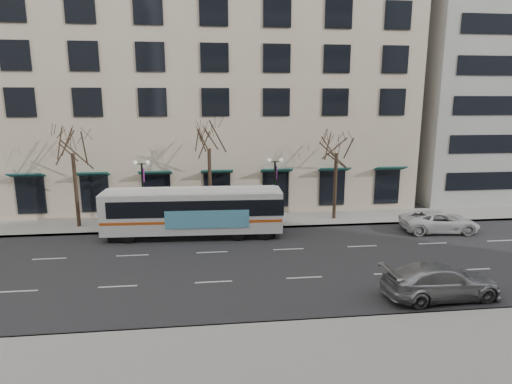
{
  "coord_description": "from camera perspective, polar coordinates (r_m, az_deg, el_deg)",
  "views": [
    {
      "loc": [
        -0.18,
        -23.87,
        9.62
      ],
      "look_at": [
        2.79,
        1.83,
        4.0
      ],
      "focal_mm": 30.0,
      "sensor_mm": 36.0,
      "label": 1
    }
  ],
  "objects": [
    {
      "name": "city_bus",
      "position": [
        30.67,
        -8.22,
        -2.53
      ],
      "size": [
        12.67,
        3.24,
        3.41
      ],
      "rotation": [
        0.0,
        0.0,
        -0.04
      ],
      "color": "silver",
      "rests_on": "ground"
    },
    {
      "name": "tree_far_right",
      "position": [
        34.37,
        10.74,
        6.7
      ],
      "size": [
        3.6,
        3.6,
        8.06
      ],
      "color": "black",
      "rests_on": "ground"
    },
    {
      "name": "tree_far_left",
      "position": [
        34.23,
        -23.39,
        6.36
      ],
      "size": [
        3.6,
        3.6,
        8.34
      ],
      "color": "black",
      "rests_on": "ground"
    },
    {
      "name": "ground",
      "position": [
        25.73,
        -5.8,
        -9.76
      ],
      "size": [
        160.0,
        160.0,
        0.0
      ],
      "primitive_type": "plane",
      "color": "black",
      "rests_on": "ground"
    },
    {
      "name": "sidewalk_far",
      "position": [
        34.62,
        2.27,
        -3.76
      ],
      "size": [
        80.0,
        4.0,
        0.15
      ],
      "primitive_type": "cube",
      "color": "gray",
      "rests_on": "ground"
    },
    {
      "name": "silver_car",
      "position": [
        23.39,
        23.41,
        -10.84
      ],
      "size": [
        5.94,
        2.67,
        1.69
      ],
      "primitive_type": "imported",
      "rotation": [
        0.0,
        0.0,
        1.62
      ],
      "color": "#929498",
      "rests_on": "ground"
    },
    {
      "name": "lamp_post_right",
      "position": [
        33.16,
        2.54,
        0.63
      ],
      "size": [
        1.22,
        0.45,
        5.21
      ],
      "color": "black",
      "rests_on": "ground"
    },
    {
      "name": "lamp_post_left",
      "position": [
        33.11,
        -14.81,
        0.21
      ],
      "size": [
        1.22,
        0.45,
        5.21
      ],
      "color": "black",
      "rests_on": "ground"
    },
    {
      "name": "white_pickup",
      "position": [
        34.48,
        23.26,
        -3.63
      ],
      "size": [
        5.79,
        3.08,
        1.55
      ],
      "primitive_type": "imported",
      "rotation": [
        0.0,
        0.0,
        1.48
      ],
      "color": "silver",
      "rests_on": "ground"
    },
    {
      "name": "building_office",
      "position": [
        55.78,
        30.51,
        18.77
      ],
      "size": [
        25.0,
        20.0,
        35.0
      ],
      "primitive_type": "cube",
      "color": "#999993",
      "rests_on": "ground"
    },
    {
      "name": "building_hotel",
      "position": [
        44.97,
        -9.23,
        15.14
      ],
      "size": [
        40.0,
        20.0,
        24.0
      ],
      "primitive_type": "cube",
      "color": "#BCA88F",
      "rests_on": "ground"
    },
    {
      "name": "tree_far_mid",
      "position": [
        32.78,
        -6.31,
        7.43
      ],
      "size": [
        3.6,
        3.6,
        8.55
      ],
      "color": "black",
      "rests_on": "ground"
    }
  ]
}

